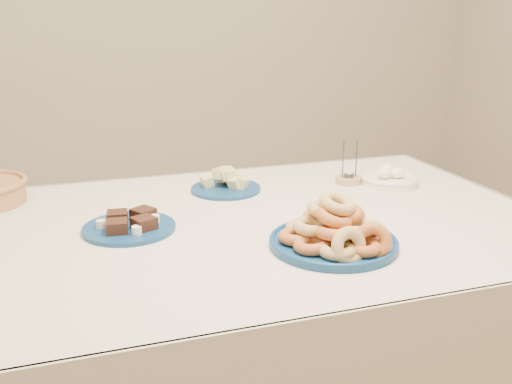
% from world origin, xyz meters
% --- Properties ---
extents(dining_table, '(1.71, 1.11, 0.75)m').
position_xyz_m(dining_table, '(0.00, 0.00, 0.64)').
color(dining_table, brown).
rests_on(dining_table, ground).
extents(donut_platter, '(0.33, 0.33, 0.15)m').
position_xyz_m(donut_platter, '(0.14, -0.25, 0.79)').
color(donut_platter, navy).
rests_on(donut_platter, dining_table).
extents(melon_plate, '(0.30, 0.30, 0.08)m').
position_xyz_m(melon_plate, '(0.01, 0.31, 0.77)').
color(melon_plate, navy).
rests_on(melon_plate, dining_table).
extents(brownie_plate, '(0.29, 0.29, 0.04)m').
position_xyz_m(brownie_plate, '(-0.33, 0.03, 0.76)').
color(brownie_plate, navy).
rests_on(brownie_plate, dining_table).
extents(candle_holder, '(0.10, 0.10, 0.15)m').
position_xyz_m(candle_holder, '(0.44, 0.25, 0.76)').
color(candle_holder, tan).
rests_on(candle_holder, dining_table).
extents(egg_bowl, '(0.20, 0.20, 0.06)m').
position_xyz_m(egg_bowl, '(0.56, 0.19, 0.77)').
color(egg_bowl, white).
rests_on(egg_bowl, dining_table).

